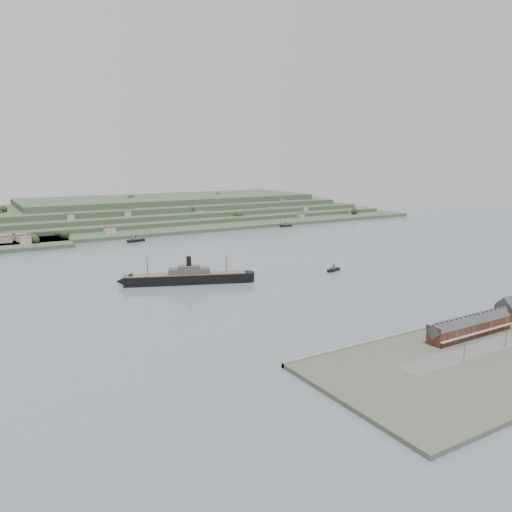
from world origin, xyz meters
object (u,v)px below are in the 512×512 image
terrace_row (470,326)px  tugboat (334,269)px  gabled_building (508,310)px  steamship (183,278)px

terrace_row → tugboat: size_ratio=3.97×
gabled_building → tugboat: 150.62m
steamship → tugboat: 121.89m
terrace_row → gabled_building: bearing=6.1°
terrace_row → steamship: 195.61m
steamship → gabled_building: bearing=-56.4°
gabled_building → steamship: (-116.37, 174.97, -3.77)m
tugboat → steamship: bearing=168.4°
terrace_row → gabled_building: 37.74m
terrace_row → gabled_building: (37.50, 4.02, 1.34)m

